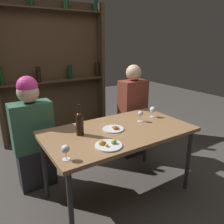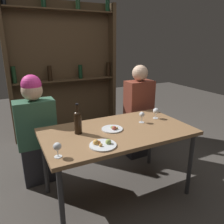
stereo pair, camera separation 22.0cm
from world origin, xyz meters
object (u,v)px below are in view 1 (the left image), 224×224
Objects in this scene: wine_glass_0 at (65,150)px; seated_person_left at (33,135)px; food_plate_1 at (108,145)px; food_plate_0 at (114,129)px; wine_glass_1 at (140,114)px; wine_glass_2 at (153,110)px; wine_bottle at (80,122)px; seated_person_right at (132,114)px.

seated_person_left is at bearing 92.50° from wine_glass_0.
food_plate_0 is at bearing 49.31° from food_plate_1.
wine_glass_1 is at bearing 27.39° from food_plate_1.
wine_glass_2 is (1.19, 0.37, 0.00)m from wine_glass_0.
wine_glass_2 reaches higher than food_plate_0.
wine_glass_1 is 0.09× the size of seated_person_left.
wine_bottle is 0.37m from food_plate_1.
seated_person_right reaches higher than wine_glass_1.
wine_glass_2 is 0.09× the size of seated_person_right.
wine_glass_0 is 1.03m from wine_glass_1.
food_plate_1 is at bearing 3.05° from wine_glass_0.
wine_glass_1 is at bearing -28.29° from seated_person_left.
wine_glass_1 is 0.38m from food_plate_0.
wine_glass_0 is 1.00× the size of wine_glass_1.
wine_glass_0 is 1.58m from seated_person_right.
seated_person_left reaches higher than food_plate_1.
seated_person_left reaches higher than food_plate_0.
wine_glass_2 is at bearing 8.07° from food_plate_0.
wine_glass_0 is 0.90m from seated_person_left.
wine_glass_0 reaches higher than food_plate_1.
wine_glass_2 is at bearing 0.96° from wine_bottle.
wine_bottle reaches higher than wine_glass_0.
wine_bottle is 2.48× the size of wine_glass_0.
food_plate_1 is 1.27m from seated_person_right.
wine_glass_1 is 0.98× the size of wine_glass_2.
wine_glass_1 is at bearing -169.50° from wine_glass_2.
wine_glass_0 is 1.25m from wine_glass_2.
seated_person_right is (1.30, 0.88, -0.21)m from wine_glass_0.
wine_glass_0 is 0.68m from food_plate_0.
wine_glass_1 is 0.67m from seated_person_right.
food_plate_0 is at bearing -42.45° from seated_person_left.
wine_glass_2 reaches higher than wine_glass_0.
wine_glass_0 is 0.56× the size of food_plate_0.
wine_glass_0 is at bearing -154.55° from food_plate_0.
food_plate_0 is (-0.37, -0.04, -0.07)m from wine_glass_1.
wine_glass_0 is at bearing -176.95° from food_plate_1.
wine_bottle is 0.70m from wine_glass_1.
seated_person_right reaches higher than wine_glass_2.
seated_person_left reaches higher than wine_bottle.
food_plate_1 is (-0.23, -0.27, 0.00)m from food_plate_0.
wine_glass_1 reaches higher than food_plate_0.
wine_glass_1 is 1.17m from seated_person_left.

